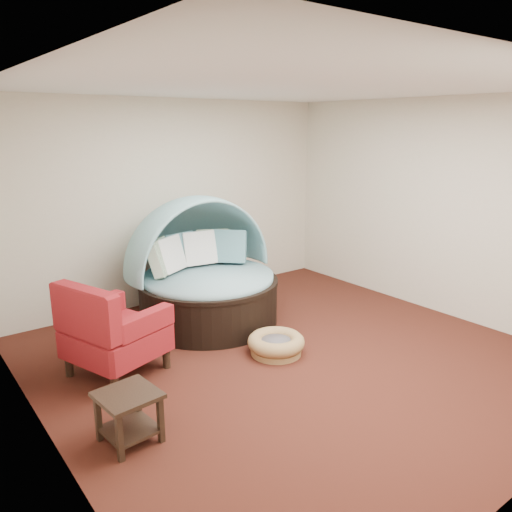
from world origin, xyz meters
TOP-DOWN VIEW (x-y plane):
  - floor at (0.00, 0.00)m, footprint 5.00×5.00m
  - wall_back at (0.00, 2.50)m, footprint 5.00×0.00m
  - wall_left at (-2.50, 0.00)m, footprint 0.00×5.00m
  - wall_right at (2.50, 0.00)m, footprint 0.00×5.00m
  - ceiling at (0.00, 0.00)m, footprint 5.00×5.00m
  - canopy_daybed at (-0.17, 1.51)m, footprint 1.89×1.76m
  - pet_basket at (-0.07, 0.17)m, footprint 0.69×0.69m
  - red_armchair at (-1.67, 0.80)m, footprint 1.07×1.07m
  - side_table at (-2.00, -0.34)m, footprint 0.48×0.48m

SIDE VIEW (x-z plane):
  - floor at x=0.00m, z-range 0.00..0.00m
  - pet_basket at x=-0.07m, z-range 0.00..0.22m
  - side_table at x=-2.00m, z-range 0.06..0.48m
  - red_armchair at x=-1.67m, z-range -0.04..0.96m
  - canopy_daybed at x=-0.17m, z-range -0.06..1.54m
  - wall_back at x=0.00m, z-range -1.10..3.90m
  - wall_left at x=-2.50m, z-range -1.10..3.90m
  - wall_right at x=2.50m, z-range -1.10..3.90m
  - ceiling at x=0.00m, z-range 2.80..2.80m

